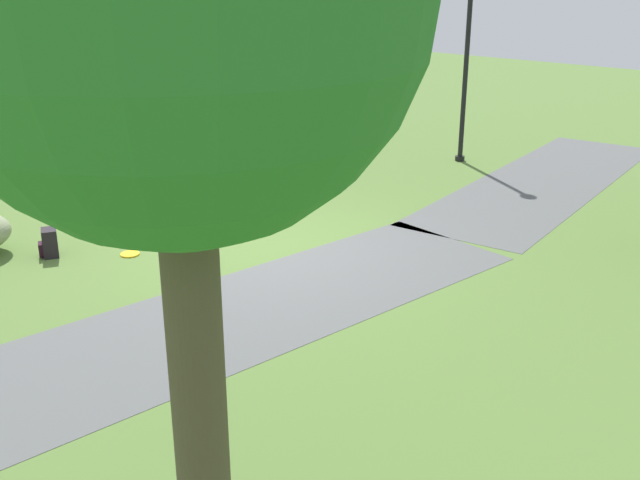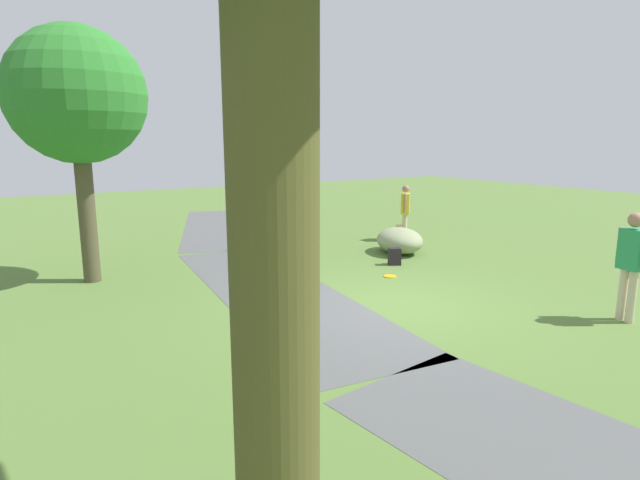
% 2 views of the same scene
% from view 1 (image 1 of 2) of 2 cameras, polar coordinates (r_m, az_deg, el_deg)
% --- Properties ---
extents(ground_plane, '(48.00, 48.00, 0.00)m').
position_cam_1_polar(ground_plane, '(10.82, -3.78, -0.48)').
color(ground_plane, '#577635').
extents(footpath_segment_near, '(8.21, 3.15, 0.01)m').
position_cam_1_polar(footpath_segment_near, '(14.82, 17.03, 4.41)').
color(footpath_segment_near, '#565758').
rests_on(footpath_segment_near, ground).
extents(footpath_segment_mid, '(8.18, 3.00, 0.01)m').
position_cam_1_polar(footpath_segment_mid, '(8.71, -6.74, -5.88)').
color(footpath_segment_mid, '#565758').
rests_on(footpath_segment_mid, ground).
extents(lamp_post, '(0.28, 0.28, 3.65)m').
position_cam_1_polar(lamp_post, '(15.61, 11.29, 14.08)').
color(lamp_post, black).
rests_on(lamp_post, ground).
extents(man_near_boulder, '(0.52, 0.28, 1.77)m').
position_cam_1_polar(man_near_boulder, '(14.10, -3.99, 8.80)').
color(man_near_boulder, beige).
rests_on(man_near_boulder, ground).
extents(backpack_by_boulder, '(0.34, 0.34, 0.40)m').
position_cam_1_polar(backpack_by_boulder, '(11.04, -20.20, -0.23)').
color(backpack_by_boulder, black).
rests_on(backpack_by_boulder, ground).
extents(spare_backpack_on_lawn, '(0.30, 0.31, 0.40)m').
position_cam_1_polar(spare_backpack_on_lawn, '(16.23, -2.95, 7.28)').
color(spare_backpack_on_lawn, brown).
rests_on(spare_backpack_on_lawn, ground).
extents(frisbee_on_grass, '(0.27, 0.27, 0.02)m').
position_cam_1_polar(frisbee_on_grass, '(10.82, -14.48, -1.06)').
color(frisbee_on_grass, '#EEAE10').
rests_on(frisbee_on_grass, ground).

